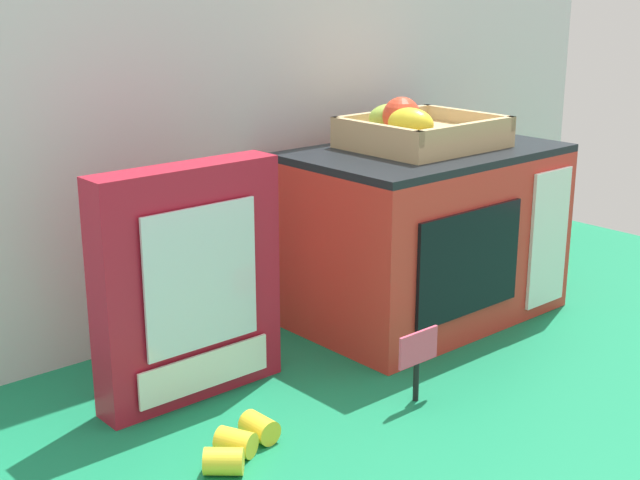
% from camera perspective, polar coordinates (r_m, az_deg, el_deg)
% --- Properties ---
extents(ground_plane, '(1.70, 1.70, 0.00)m').
position_cam_1_polar(ground_plane, '(1.42, 2.82, -6.04)').
color(ground_plane, '#147A4C').
rests_on(ground_plane, ground).
extents(display_back_panel, '(1.61, 0.03, 0.77)m').
position_cam_1_polar(display_back_panel, '(1.48, -2.70, 10.27)').
color(display_back_panel, silver).
rests_on(display_back_panel, ground).
extents(toy_microwave, '(0.44, 0.28, 0.28)m').
position_cam_1_polar(toy_microwave, '(1.47, 6.76, 0.43)').
color(toy_microwave, red).
rests_on(toy_microwave, ground).
extents(food_groups_crate, '(0.23, 0.19, 0.09)m').
position_cam_1_polar(food_groups_crate, '(1.43, 6.29, 6.98)').
color(food_groups_crate, tan).
rests_on(food_groups_crate, toy_microwave).
extents(cookie_set_box, '(0.27, 0.06, 0.32)m').
position_cam_1_polar(cookie_set_box, '(1.17, -8.38, -2.89)').
color(cookie_set_box, '#B2192D').
rests_on(cookie_set_box, ground).
extents(price_sign, '(0.07, 0.01, 0.10)m').
position_cam_1_polar(price_sign, '(1.18, 6.35, -7.41)').
color(price_sign, black).
rests_on(price_sign, ground).
extents(loose_toy_banana, '(0.12, 0.09, 0.03)m').
position_cam_1_polar(loose_toy_banana, '(1.08, -5.20, -12.97)').
color(loose_toy_banana, yellow).
rests_on(loose_toy_banana, ground).
extents(loose_toy_apple, '(0.06, 0.06, 0.06)m').
position_cam_1_polar(loose_toy_apple, '(1.73, 13.12, -1.25)').
color(loose_toy_apple, red).
rests_on(loose_toy_apple, ground).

